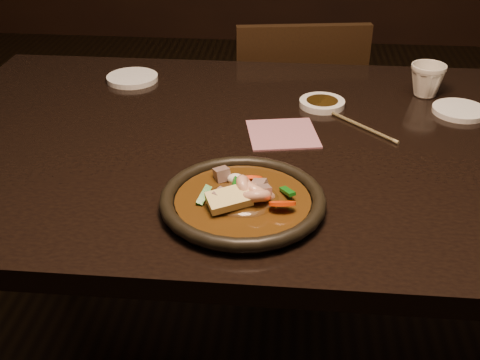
# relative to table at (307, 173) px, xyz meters

# --- Properties ---
(table) EXTENTS (1.60, 0.90, 0.75)m
(table) POSITION_rel_table_xyz_m (0.00, 0.00, 0.00)
(table) COLOR black
(table) RESTS_ON floor
(chair) EXTENTS (0.45, 0.45, 0.83)m
(chair) POSITION_rel_table_xyz_m (-0.03, 0.65, -0.22)
(chair) COLOR black
(chair) RESTS_ON floor
(plate) EXTENTS (0.27, 0.27, 0.03)m
(plate) POSITION_rel_table_xyz_m (-0.11, -0.26, 0.09)
(plate) COLOR black
(plate) RESTS_ON table
(stirfry) EXTENTS (0.16, 0.14, 0.06)m
(stirfry) POSITION_rel_table_xyz_m (-0.11, -0.26, 0.10)
(stirfry) COLOR #3D240B
(stirfry) RESTS_ON plate
(soy_dish) EXTENTS (0.10, 0.10, 0.01)m
(soy_dish) POSITION_rel_table_xyz_m (0.03, 0.17, 0.08)
(soy_dish) COLOR white
(soy_dish) RESTS_ON table
(saucer_left) EXTENTS (0.13, 0.13, 0.01)m
(saucer_left) POSITION_rel_table_xyz_m (-0.43, 0.29, 0.08)
(saucer_left) COLOR white
(saucer_left) RESTS_ON table
(saucer_right) EXTENTS (0.12, 0.12, 0.01)m
(saucer_right) POSITION_rel_table_xyz_m (0.33, 0.16, 0.08)
(saucer_right) COLOR white
(saucer_right) RESTS_ON table
(tea_cup) EXTENTS (0.09, 0.08, 0.08)m
(tea_cup) POSITION_rel_table_xyz_m (0.27, 0.26, 0.12)
(tea_cup) COLOR beige
(tea_cup) RESTS_ON table
(chopsticks) EXTENTS (0.19, 0.20, 0.01)m
(chopsticks) POSITION_rel_table_xyz_m (0.09, 0.09, 0.08)
(chopsticks) COLOR #9E8C5A
(chopsticks) RESTS_ON table
(napkin) EXTENTS (0.16, 0.16, 0.00)m
(napkin) POSITION_rel_table_xyz_m (-0.05, 0.02, 0.08)
(napkin) COLOR #AC6A79
(napkin) RESTS_ON table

